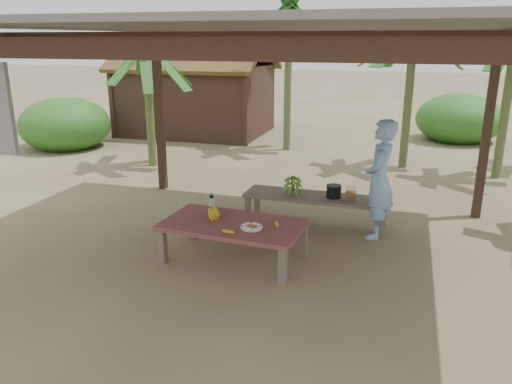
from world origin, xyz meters
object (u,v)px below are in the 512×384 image
(plate, at_px, (252,227))
(cooking_pot, at_px, (334,192))
(work_table, at_px, (233,227))
(water_flask, at_px, (212,204))
(ripe_banana_bunch, at_px, (209,212))
(bench, at_px, (315,199))
(woman, at_px, (379,180))

(plate, height_order, cooking_pot, cooking_pot)
(work_table, distance_m, water_flask, 0.53)
(water_flask, relative_size, cooking_pot, 1.27)
(ripe_banana_bunch, bearing_deg, cooking_pot, 46.64)
(ripe_banana_bunch, relative_size, water_flask, 1.00)
(bench, relative_size, plate, 7.88)
(cooking_pot, height_order, woman, woman)
(woman, bearing_deg, plate, -38.45)
(bench, distance_m, ripe_banana_bunch, 1.92)
(plate, distance_m, water_flask, 0.82)
(ripe_banana_bunch, height_order, water_flask, water_flask)
(bench, distance_m, woman, 1.09)
(work_table, xyz_separation_m, cooking_pot, (1.06, 1.59, 0.11))
(plate, xyz_separation_m, woman, (1.44, 1.46, 0.34))
(water_flask, bearing_deg, cooking_pot, 41.69)
(bench, bearing_deg, woman, -14.32)
(woman, bearing_deg, bench, -99.89)
(work_table, relative_size, plate, 6.64)
(work_table, xyz_separation_m, ripe_banana_bunch, (-0.37, 0.08, 0.15))
(woman, bearing_deg, water_flask, -57.75)
(work_table, xyz_separation_m, woman, (1.74, 1.33, 0.43))
(ripe_banana_bunch, bearing_deg, water_flask, 101.27)
(cooking_pot, distance_m, woman, 0.79)
(cooking_pot, bearing_deg, water_flask, -138.31)
(cooking_pot, bearing_deg, woman, -21.35)
(water_flask, relative_size, woman, 0.16)
(bench, relative_size, ripe_banana_bunch, 7.87)
(cooking_pot, bearing_deg, bench, 177.64)
(plate, bearing_deg, work_table, 155.71)
(water_flask, height_order, woman, woman)
(bench, xyz_separation_m, water_flask, (-1.19, -1.32, 0.22))
(bench, xyz_separation_m, plate, (-0.49, -1.74, 0.12))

